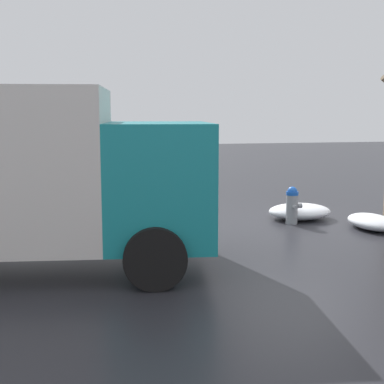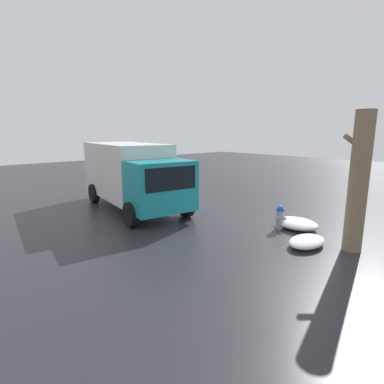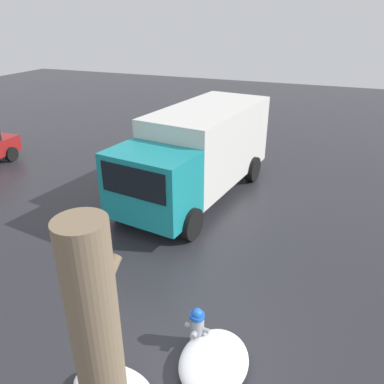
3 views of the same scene
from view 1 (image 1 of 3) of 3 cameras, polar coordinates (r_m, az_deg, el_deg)
name	(u,v)px [view 1 (image 1 of 3)]	position (r m, az deg, el deg)	size (l,w,h in m)	color
ground_plane	(291,224)	(12.20, 10.56, -3.34)	(60.00, 60.00, 0.00)	#28282D
fire_hydrant	(292,205)	(12.12, 10.63, -1.34)	(0.37, 0.46, 0.84)	gray
snow_pile_by_hydrant	(300,211)	(12.74, 11.41, -2.04)	(1.46, 1.17, 0.36)	white
snow_pile_curbside	(372,222)	(12.07, 18.66, -3.03)	(0.86, 1.39, 0.30)	white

